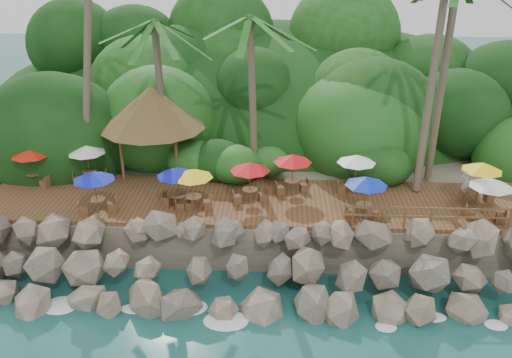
{
  "coord_description": "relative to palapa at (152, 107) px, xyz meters",
  "views": [
    {
      "loc": [
        1.08,
        -16.75,
        13.52
      ],
      "look_at": [
        0.0,
        6.0,
        3.4
      ],
      "focal_mm": 37.44,
      "sensor_mm": 36.0,
      "label": 1
    }
  ],
  "objects": [
    {
      "name": "terrace",
      "position": [
        5.51,
        -3.41,
        -3.59
      ],
      "size": [
        26.0,
        5.0,
        0.2
      ],
      "primitive_type": "cube",
      "color": "brown",
      "rests_on": "land_base"
    },
    {
      "name": "railing",
      "position": [
        13.08,
        -5.76,
        -2.88
      ],
      "size": [
        7.2,
        0.1,
        1.0
      ],
      "color": "brown",
      "rests_on": "terrace"
    },
    {
      "name": "jungle_foliage",
      "position": [
        5.51,
        5.59,
        -5.79
      ],
      "size": [
        44.0,
        16.0,
        12.0
      ],
      "primitive_type": null,
      "color": "#143811",
      "rests_on": "ground"
    },
    {
      "name": "waiter",
      "position": [
        15.54,
        -2.65,
        -2.67
      ],
      "size": [
        0.62,
        0.43,
        1.65
      ],
      "primitive_type": "imported",
      "rotation": [
        0.0,
        0.0,
        3.09
      ],
      "color": "silver",
      "rests_on": "terrace"
    },
    {
      "name": "ground",
      "position": [
        5.51,
        -9.41,
        -5.79
      ],
      "size": [
        140.0,
        140.0,
        0.0
      ],
      "primitive_type": "plane",
      "color": "#19514F",
      "rests_on": "ground"
    },
    {
      "name": "palapa",
      "position": [
        0.0,
        0.0,
        0.0
      ],
      "size": [
        5.44,
        5.44,
        4.6
      ],
      "color": "brown",
      "rests_on": "ground"
    },
    {
      "name": "foam_line",
      "position": [
        5.51,
        -9.11,
        -5.76
      ],
      "size": [
        25.2,
        0.8,
        0.06
      ],
      "color": "white",
      "rests_on": "ground"
    },
    {
      "name": "jungle_hill",
      "position": [
        5.51,
        14.09,
        -5.79
      ],
      "size": [
        44.8,
        28.0,
        15.4
      ],
      "primitive_type": "ellipsoid",
      "color": "#143811",
      "rests_on": "ground"
    },
    {
      "name": "seawall",
      "position": [
        5.51,
        -7.41,
        -4.64
      ],
      "size": [
        29.0,
        4.0,
        2.3
      ],
      "primitive_type": null,
      "color": "gray",
      "rests_on": "ground"
    },
    {
      "name": "dining_clusters",
      "position": [
        5.37,
        -3.61,
        -1.81
      ],
      "size": [
        23.42,
        5.07,
        2.02
      ],
      "color": "brown",
      "rests_on": "terrace"
    },
    {
      "name": "land_base",
      "position": [
        5.51,
        6.59,
        -4.74
      ],
      "size": [
        32.0,
        25.2,
        2.1
      ],
      "primitive_type": "cube",
      "color": "gray",
      "rests_on": "ground"
    }
  ]
}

